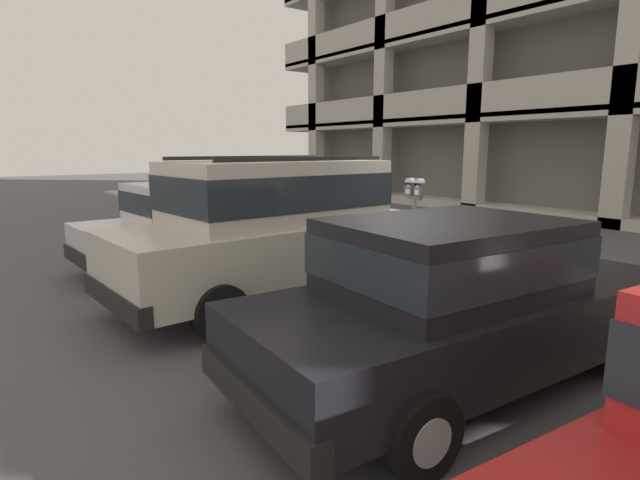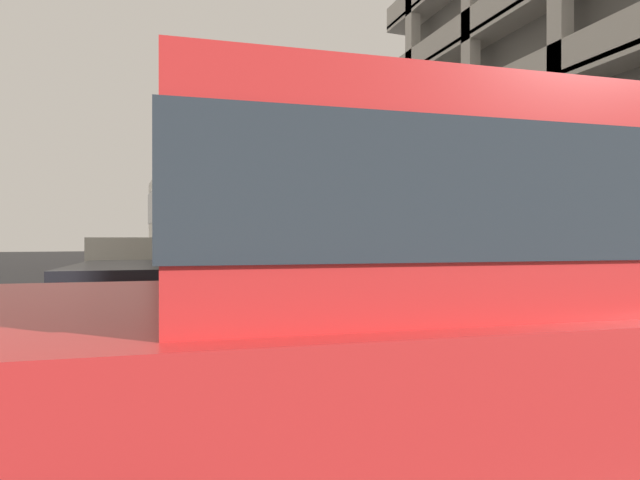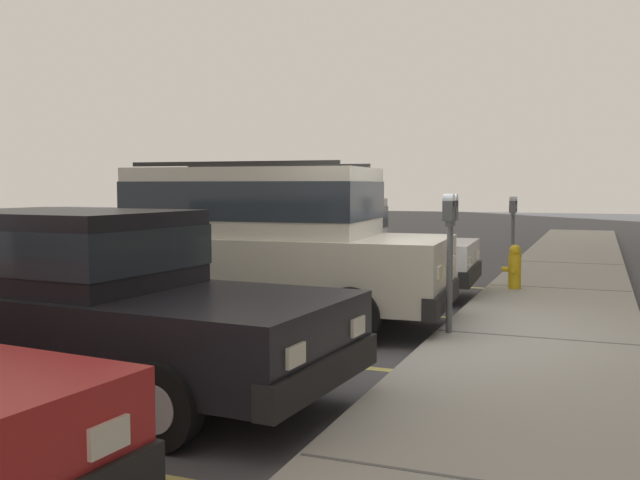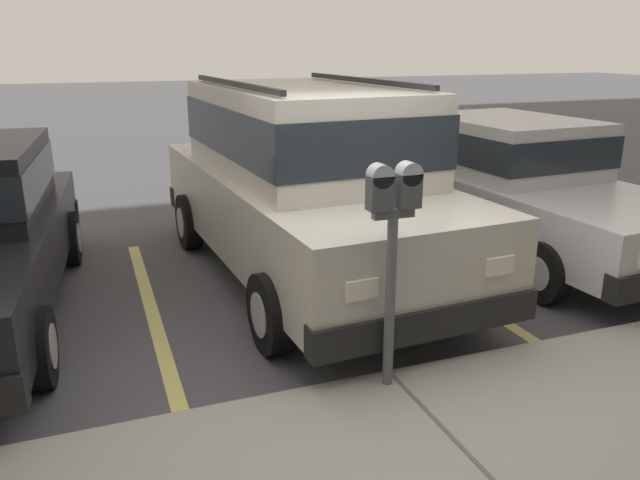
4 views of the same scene
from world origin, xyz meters
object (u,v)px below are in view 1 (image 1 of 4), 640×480
silver_suv (278,224)px  dark_hatchback (462,297)px  red_sedan (200,222)px  fire_hydrant (301,222)px  parking_meter_near (414,202)px  parking_meter_far (247,186)px

silver_suv → dark_hatchback: (3.23, -0.07, -0.27)m
red_sedan → fire_hydrant: bearing=104.3°
silver_suv → parking_meter_near: size_ratio=3.16×
parking_meter_near → silver_suv: bearing=-95.9°
silver_suv → parking_meter_near: (0.26, 2.49, 0.18)m
red_sedan → parking_meter_far: (-2.94, 2.57, 0.37)m
silver_suv → dark_hatchback: bearing=-4.6°
red_sedan → parking_meter_far: bearing=135.8°
dark_hatchback → parking_meter_near: parking_meter_near is taller
red_sedan → parking_meter_far: parking_meter_far is taller
parking_meter_far → fire_hydrant: bearing=7.3°
parking_meter_far → fire_hydrant: parking_meter_far is taller
silver_suv → parking_meter_far: size_ratio=3.42×
silver_suv → fire_hydrant: silver_suv is taller
red_sedan → silver_suv: bearing=-2.0°
silver_suv → parking_meter_far: 6.12m
red_sedan → fire_hydrant: 2.99m
parking_meter_near → parking_meter_far: (-5.84, 0.03, -0.08)m
fire_hydrant → red_sedan: bearing=-72.6°
parking_meter_near → dark_hatchback: bearing=-40.7°
fire_hydrant → silver_suv: bearing=-38.3°
silver_suv → dark_hatchback: silver_suv is taller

